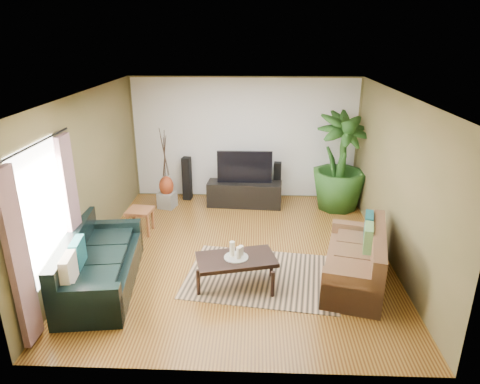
{
  "coord_description": "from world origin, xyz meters",
  "views": [
    {
      "loc": [
        0.26,
        -6.53,
        3.59
      ],
      "look_at": [
        0.0,
        0.2,
        1.05
      ],
      "focal_mm": 32.0,
      "sensor_mm": 36.0,
      "label": 1
    }
  ],
  "objects_px": {
    "television": "(245,167)",
    "speaker_left": "(187,178)",
    "tv_stand": "(244,194)",
    "speaker_right": "(277,182)",
    "sofa_left": "(101,260)",
    "potted_plant": "(340,162)",
    "sofa_right": "(355,256)",
    "side_table": "(141,221)",
    "pedestal": "(167,200)",
    "coffee_table": "(236,272)",
    "vase": "(166,186)"
  },
  "relations": [
    {
      "from": "sofa_right",
      "to": "pedestal",
      "type": "relative_size",
      "value": 5.36
    },
    {
      "from": "tv_stand",
      "to": "sofa_left",
      "type": "bearing_deg",
      "value": -118.23
    },
    {
      "from": "speaker_right",
      "to": "vase",
      "type": "relative_size",
      "value": 2.06
    },
    {
      "from": "sofa_right",
      "to": "potted_plant",
      "type": "distance_m",
      "value": 2.99
    },
    {
      "from": "television",
      "to": "pedestal",
      "type": "bearing_deg",
      "value": -173.71
    },
    {
      "from": "speaker_left",
      "to": "vase",
      "type": "bearing_deg",
      "value": -116.33
    },
    {
      "from": "side_table",
      "to": "tv_stand",
      "type": "bearing_deg",
      "value": 36.59
    },
    {
      "from": "side_table",
      "to": "potted_plant",
      "type": "bearing_deg",
      "value": 19.44
    },
    {
      "from": "sofa_left",
      "to": "side_table",
      "type": "bearing_deg",
      "value": -10.78
    },
    {
      "from": "sofa_left",
      "to": "television",
      "type": "xyz_separation_m",
      "value": [
        2.03,
        3.25,
        0.45
      ]
    },
    {
      "from": "coffee_table",
      "to": "tv_stand",
      "type": "distance_m",
      "value": 3.16
    },
    {
      "from": "sofa_left",
      "to": "potted_plant",
      "type": "distance_m",
      "value": 5.17
    },
    {
      "from": "sofa_left",
      "to": "tv_stand",
      "type": "bearing_deg",
      "value": -39.43
    },
    {
      "from": "potted_plant",
      "to": "side_table",
      "type": "distance_m",
      "value": 4.23
    },
    {
      "from": "speaker_left",
      "to": "potted_plant",
      "type": "xyz_separation_m",
      "value": [
        3.3,
        -0.39,
        0.54
      ]
    },
    {
      "from": "television",
      "to": "sofa_left",
      "type": "bearing_deg",
      "value": -122.02
    },
    {
      "from": "speaker_right",
      "to": "sofa_right",
      "type": "bearing_deg",
      "value": -66.23
    },
    {
      "from": "sofa_right",
      "to": "speaker_left",
      "type": "bearing_deg",
      "value": -123.24
    },
    {
      "from": "coffee_table",
      "to": "tv_stand",
      "type": "xyz_separation_m",
      "value": [
        0.03,
        3.16,
        0.03
      ]
    },
    {
      "from": "coffee_table",
      "to": "speaker_right",
      "type": "bearing_deg",
      "value": 63.64
    },
    {
      "from": "coffee_table",
      "to": "side_table",
      "type": "xyz_separation_m",
      "value": [
        -1.89,
        1.73,
        0.0
      ]
    },
    {
      "from": "tv_stand",
      "to": "speaker_left",
      "type": "height_order",
      "value": "speaker_left"
    },
    {
      "from": "pedestal",
      "to": "tv_stand",
      "type": "bearing_deg",
      "value": 5.61
    },
    {
      "from": "sofa_left",
      "to": "television",
      "type": "height_order",
      "value": "television"
    },
    {
      "from": "speaker_right",
      "to": "side_table",
      "type": "xyz_separation_m",
      "value": [
        -2.64,
        -1.77,
        -0.21
      ]
    },
    {
      "from": "speaker_left",
      "to": "television",
      "type": "bearing_deg",
      "value": -4.48
    },
    {
      "from": "television",
      "to": "vase",
      "type": "bearing_deg",
      "value": -173.71
    },
    {
      "from": "tv_stand",
      "to": "speaker_right",
      "type": "height_order",
      "value": "speaker_right"
    },
    {
      "from": "vase",
      "to": "speaker_left",
      "type": "bearing_deg",
      "value": 54.19
    },
    {
      "from": "sofa_left",
      "to": "vase",
      "type": "distance_m",
      "value": 3.09
    },
    {
      "from": "tv_stand",
      "to": "coffee_table",
      "type": "bearing_deg",
      "value": -86.61
    },
    {
      "from": "speaker_left",
      "to": "sofa_left",
      "type": "bearing_deg",
      "value": -92.05
    },
    {
      "from": "tv_stand",
      "to": "speaker_right",
      "type": "xyz_separation_m",
      "value": [
        0.72,
        0.34,
        0.18
      ]
    },
    {
      "from": "sofa_right",
      "to": "side_table",
      "type": "bearing_deg",
      "value": -98.67
    },
    {
      "from": "vase",
      "to": "speaker_right",
      "type": "bearing_deg",
      "value": 12.0
    },
    {
      "from": "tv_stand",
      "to": "speaker_left",
      "type": "relative_size",
      "value": 1.63
    },
    {
      "from": "tv_stand",
      "to": "side_table",
      "type": "bearing_deg",
      "value": -139.47
    },
    {
      "from": "television",
      "to": "speaker_left",
      "type": "xyz_separation_m",
      "value": [
        -1.3,
        0.32,
        -0.39
      ]
    },
    {
      "from": "coffee_table",
      "to": "speaker_right",
      "type": "distance_m",
      "value": 3.59
    },
    {
      "from": "sofa_right",
      "to": "vase",
      "type": "bearing_deg",
      "value": -115.25
    },
    {
      "from": "tv_stand",
      "to": "pedestal",
      "type": "height_order",
      "value": "tv_stand"
    },
    {
      "from": "potted_plant",
      "to": "speaker_right",
      "type": "bearing_deg",
      "value": 163.15
    },
    {
      "from": "tv_stand",
      "to": "vase",
      "type": "height_order",
      "value": "vase"
    },
    {
      "from": "sofa_right",
      "to": "speaker_left",
      "type": "xyz_separation_m",
      "value": [
        -3.05,
        3.31,
        0.06
      ]
    },
    {
      "from": "television",
      "to": "potted_plant",
      "type": "distance_m",
      "value": 2.0
    },
    {
      "from": "coffee_table",
      "to": "vase",
      "type": "height_order",
      "value": "vase"
    },
    {
      "from": "sofa_left",
      "to": "side_table",
      "type": "xyz_separation_m",
      "value": [
        0.11,
        1.8,
        -0.19
      ]
    },
    {
      "from": "sofa_right",
      "to": "potted_plant",
      "type": "xyz_separation_m",
      "value": [
        0.25,
        2.92,
        0.6
      ]
    },
    {
      "from": "sofa_left",
      "to": "pedestal",
      "type": "height_order",
      "value": "sofa_left"
    },
    {
      "from": "sofa_left",
      "to": "television",
      "type": "relative_size",
      "value": 1.84
    }
  ]
}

